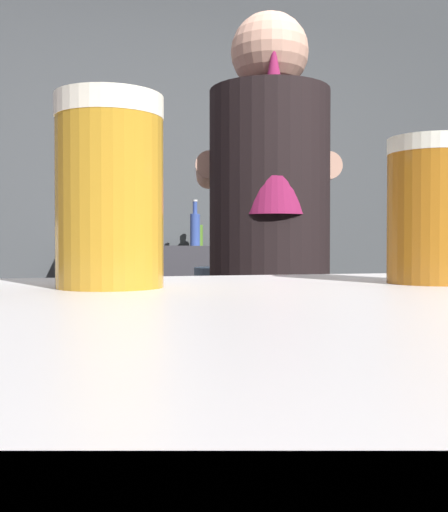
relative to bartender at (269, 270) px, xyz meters
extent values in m
cube|color=#474A4E|center=(-0.03, 1.98, 0.35)|extent=(5.20, 0.10, 2.70)
cube|color=#4D3A25|center=(0.32, 0.46, -0.53)|extent=(2.10, 0.60, 0.94)
cube|color=#35343A|center=(-0.20, 1.70, -0.47)|extent=(0.84, 0.36, 1.06)
cube|color=#372D32|center=(0.00, 0.01, -0.54)|extent=(0.28, 0.20, 0.92)
cylinder|color=black|center=(0.00, 0.01, 0.21)|extent=(0.34, 0.34, 0.58)
sphere|color=tan|center=(0.00, 0.01, 0.62)|extent=(0.22, 0.22, 0.22)
cone|color=#8C1E4C|center=(-0.02, -0.09, 0.38)|extent=(0.18, 0.18, 0.46)
cylinder|color=tan|center=(-0.13, 0.20, 0.30)|extent=(0.14, 0.33, 0.08)
cylinder|color=tan|center=(0.20, 0.13, 0.30)|extent=(0.14, 0.33, 0.08)
cylinder|color=slate|center=(-0.03, 0.47, -0.04)|extent=(0.20, 0.20, 0.05)
cube|color=silver|center=(0.28, 0.41, -0.06)|extent=(0.24, 0.06, 0.01)
cylinder|color=#AB651A|center=(-0.24, -1.16, 0.10)|extent=(0.07, 0.07, 0.11)
cylinder|color=silver|center=(-0.24, -1.16, 0.16)|extent=(0.07, 0.07, 0.01)
cylinder|color=#C08723|center=(-0.51, -1.14, 0.11)|extent=(0.08, 0.08, 0.13)
cylinder|color=white|center=(-0.51, -1.14, 0.18)|extent=(0.08, 0.08, 0.02)
cylinder|color=#C8CA85|center=(-0.37, 1.76, 0.13)|extent=(0.05, 0.05, 0.15)
cylinder|color=#C8CA85|center=(-0.37, 1.76, 0.23)|extent=(0.02, 0.02, 0.06)
cylinder|color=#333333|center=(-0.37, 1.76, 0.27)|extent=(0.03, 0.03, 0.01)
cylinder|color=black|center=(-0.15, 1.80, 0.15)|extent=(0.07, 0.07, 0.19)
cylinder|color=black|center=(-0.15, 1.80, 0.28)|extent=(0.03, 0.03, 0.07)
cylinder|color=red|center=(-0.15, 1.80, 0.32)|extent=(0.04, 0.04, 0.01)
cylinder|color=#538328|center=(0.15, 1.79, 0.12)|extent=(0.07, 0.07, 0.12)
cylinder|color=#538328|center=(0.15, 1.79, 0.20)|extent=(0.03, 0.03, 0.05)
cylinder|color=black|center=(0.15, 1.79, 0.23)|extent=(0.04, 0.04, 0.01)
cylinder|color=#374F9F|center=(0.11, 1.65, 0.15)|extent=(0.05, 0.05, 0.18)
cylinder|color=#374F9F|center=(0.11, 1.65, 0.27)|extent=(0.02, 0.02, 0.07)
cylinder|color=silver|center=(0.11, 1.65, 0.31)|extent=(0.03, 0.03, 0.01)
camera|label=1|loc=(-0.53, -1.61, 0.08)|focal=41.91mm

